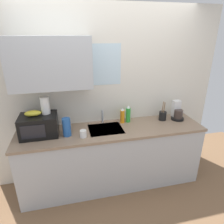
% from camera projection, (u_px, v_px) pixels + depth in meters
% --- Properties ---
extents(kitchen_wall_assembly, '(3.32, 0.42, 2.50)m').
position_uv_depth(kitchen_wall_assembly, '(98.00, 92.00, 2.79)').
color(kitchen_wall_assembly, silver).
rests_on(kitchen_wall_assembly, ground).
extents(counter_unit, '(2.55, 0.63, 0.90)m').
position_uv_depth(counter_unit, '(112.00, 156.00, 2.87)').
color(counter_unit, '#B2B7BC').
rests_on(counter_unit, ground).
extents(sink_faucet, '(0.03, 0.03, 0.19)m').
position_uv_depth(sink_faucet, '(103.00, 116.00, 2.87)').
color(sink_faucet, '#B2B5BA').
rests_on(sink_faucet, counter_unit).
extents(microwave, '(0.46, 0.35, 0.27)m').
position_uv_depth(microwave, '(39.00, 125.00, 2.50)').
color(microwave, black).
rests_on(microwave, counter_unit).
extents(banana_bunch, '(0.20, 0.11, 0.07)m').
position_uv_depth(banana_bunch, '(33.00, 113.00, 2.43)').
color(banana_bunch, gold).
rests_on(banana_bunch, microwave).
extents(paper_towel_roll, '(0.11, 0.11, 0.22)m').
position_uv_depth(paper_towel_roll, '(45.00, 105.00, 2.48)').
color(paper_towel_roll, white).
rests_on(paper_towel_roll, microwave).
extents(coffee_maker, '(0.19, 0.21, 0.28)m').
position_uv_depth(coffee_maker, '(177.00, 112.00, 2.99)').
color(coffee_maker, black).
rests_on(coffee_maker, counter_unit).
extents(dish_soap_bottle_orange, '(0.07, 0.07, 0.23)m').
position_uv_depth(dish_soap_bottle_orange, '(122.00, 116.00, 2.86)').
color(dish_soap_bottle_orange, orange).
rests_on(dish_soap_bottle_orange, counter_unit).
extents(dish_soap_bottle_green, '(0.07, 0.07, 0.25)m').
position_uv_depth(dish_soap_bottle_green, '(128.00, 114.00, 2.88)').
color(dish_soap_bottle_green, green).
rests_on(dish_soap_bottle_green, counter_unit).
extents(cereal_canister, '(0.10, 0.10, 0.24)m').
position_uv_depth(cereal_canister, '(67.00, 127.00, 2.49)').
color(cereal_canister, '#2659A5').
rests_on(cereal_canister, counter_unit).
extents(mug_white, '(0.08, 0.08, 0.09)m').
position_uv_depth(mug_white, '(83.00, 134.00, 2.48)').
color(mug_white, white).
rests_on(mug_white, counter_unit).
extents(utensil_crock, '(0.11, 0.11, 0.29)m').
position_uv_depth(utensil_crock, '(163.00, 116.00, 2.96)').
color(utensil_crock, black).
rests_on(utensil_crock, counter_unit).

